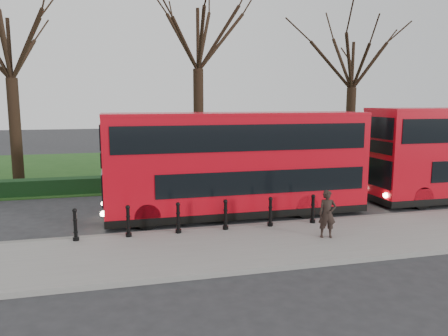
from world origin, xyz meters
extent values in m
plane|color=#28282B|center=(0.00, 0.00, 0.00)|extent=(120.00, 120.00, 0.00)
cube|color=gray|center=(0.00, -3.00, 0.07)|extent=(60.00, 4.00, 0.15)
cube|color=slate|center=(0.00, -1.00, 0.07)|extent=(60.00, 0.25, 0.16)
cube|color=#1F4B19|center=(0.00, 15.00, 0.03)|extent=(60.00, 18.00, 0.06)
cube|color=black|center=(0.00, 6.80, 0.40)|extent=(60.00, 0.90, 0.80)
cube|color=yellow|center=(0.00, -0.70, 0.01)|extent=(60.00, 0.10, 0.01)
cube|color=yellow|center=(0.00, -0.50, 0.01)|extent=(60.00, 0.10, 0.01)
cylinder|color=black|center=(-8.00, 10.00, 2.87)|extent=(0.60, 0.60, 5.74)
cylinder|color=black|center=(2.00, 10.00, 3.19)|extent=(0.60, 0.60, 6.39)
cylinder|color=black|center=(12.00, 10.00, 2.69)|extent=(0.60, 0.60, 5.38)
cylinder|color=black|center=(-4.22, -1.35, 0.65)|extent=(0.15, 0.15, 1.00)
cylinder|color=black|center=(-2.58, -1.35, 0.65)|extent=(0.15, 0.15, 1.00)
cylinder|color=black|center=(-0.95, -1.35, 0.65)|extent=(0.15, 0.15, 1.00)
cylinder|color=black|center=(0.69, -1.35, 0.65)|extent=(0.15, 0.15, 1.00)
cylinder|color=black|center=(2.32, -1.35, 0.65)|extent=(0.15, 0.15, 1.00)
cylinder|color=black|center=(3.96, -1.35, 0.65)|extent=(0.15, 0.15, 1.00)
cube|color=red|center=(1.74, 0.87, 2.20)|extent=(10.21, 2.32, 3.76)
cube|color=black|center=(1.74, 0.87, 0.28)|extent=(10.23, 2.34, 0.28)
cube|color=black|center=(2.49, -0.30, 1.53)|extent=(8.17, 0.04, 0.88)
cube|color=black|center=(1.74, -0.30, 3.20)|extent=(9.65, 0.04, 0.97)
cube|color=black|center=(-3.38, 0.87, 2.51)|extent=(0.06, 2.04, 0.51)
cylinder|color=black|center=(-1.88, -0.15, 0.46)|extent=(0.93, 0.28, 0.93)
cylinder|color=black|center=(-1.88, 1.89, 0.46)|extent=(0.93, 0.28, 0.93)
cylinder|color=black|center=(4.25, -0.15, 0.46)|extent=(0.93, 0.28, 0.93)
cylinder|color=black|center=(4.25, 1.89, 0.46)|extent=(0.93, 0.28, 0.93)
cube|color=black|center=(8.04, 0.99, 2.59)|extent=(0.06, 2.11, 0.53)
cylinder|color=black|center=(9.59, -0.06, 0.48)|extent=(0.96, 0.29, 0.96)
cylinder|color=black|center=(9.59, 2.05, 0.48)|extent=(0.96, 0.29, 0.96)
imported|color=black|center=(3.65, -3.03, 0.93)|extent=(0.64, 0.50, 1.55)
camera|label=1|loc=(-2.99, -15.44, 4.53)|focal=35.00mm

